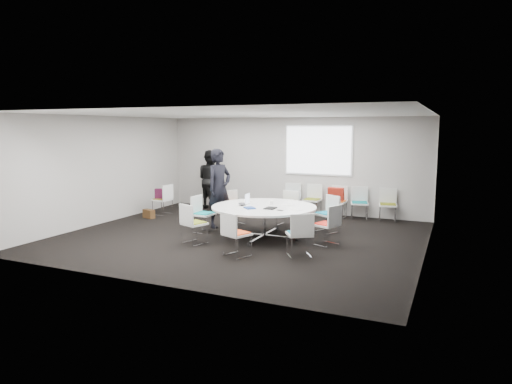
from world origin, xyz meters
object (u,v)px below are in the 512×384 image
at_px(chair_back_c, 337,208).
at_px(chair_ring_b, 327,221).
at_px(chair_ring_c, 288,215).
at_px(chair_ring_h, 299,243).
at_px(chair_back_d, 359,209).
at_px(chair_spare_left, 163,205).
at_px(chair_ring_a, 327,233).
at_px(chair_ring_f, 194,231).
at_px(cup, 272,203).
at_px(person_back, 210,179).
at_px(maroon_bag, 162,194).
at_px(chair_back_a, 292,204).
at_px(conference_table, 264,214).
at_px(chair_ring_g, 236,243).
at_px(person_main, 219,188).
at_px(chair_person_back, 213,199).
at_px(laptop, 244,204).
at_px(chair_back_b, 312,206).
at_px(chair_back_e, 388,211).
at_px(chair_ring_d, 235,214).
at_px(chair_ring_e, 203,221).
at_px(brown_bag, 149,214).

bearing_deg(chair_back_c, chair_ring_b, 98.09).
bearing_deg(chair_ring_c, chair_back_c, -113.19).
height_order(chair_ring_b, chair_ring_h, same).
distance_m(chair_back_d, chair_spare_left, 5.57).
bearing_deg(chair_ring_a, chair_back_d, 20.95).
distance_m(chair_ring_f, cup, 1.92).
height_order(person_back, maroon_bag, person_back).
bearing_deg(chair_spare_left, chair_back_a, -60.27).
bearing_deg(person_back, chair_ring_c, 176.29).
xyz_separation_m(conference_table, chair_ring_g, (0.11, -1.64, -0.28)).
relative_size(chair_ring_g, person_main, 0.45).
height_order(chair_back_c, maroon_bag, chair_back_c).
bearing_deg(cup, chair_ring_g, -89.35).
bearing_deg(cup, chair_ring_a, -13.30).
bearing_deg(cup, person_main, 166.68).
distance_m(chair_person_back, maroon_bag, 1.86).
bearing_deg(laptop, person_main, 25.90).
height_order(chair_back_b, chair_back_e, same).
xyz_separation_m(chair_ring_a, chair_back_a, (-1.89, 3.13, 0.00)).
bearing_deg(maroon_bag, chair_back_a, 26.38).
bearing_deg(chair_ring_a, person_main, 98.98).
height_order(chair_back_d, chair_spare_left, same).
bearing_deg(chair_back_b, conference_table, 88.79).
height_order(chair_back_c, laptop, chair_back_c).
xyz_separation_m(chair_ring_d, chair_person_back, (-1.78, 2.06, 0.00)).
relative_size(chair_ring_a, chair_back_c, 1.00).
relative_size(person_back, maroon_bag, 4.54).
bearing_deg(person_back, chair_person_back, -71.06).
distance_m(chair_ring_e, chair_back_a, 3.34).
bearing_deg(chair_ring_d, cup, 87.55).
bearing_deg(chair_ring_a, brown_bag, 102.74).
height_order(chair_ring_a, chair_ring_c, same).
height_order(chair_ring_d, person_main, person_main).
relative_size(conference_table, chair_back_d, 2.70).
height_order(chair_back_e, chair_spare_left, same).
bearing_deg(chair_person_back, brown_bag, 94.28).
height_order(chair_ring_h, chair_spare_left, same).
relative_size(chair_ring_a, chair_ring_f, 1.00).
height_order(chair_ring_g, chair_back_a, same).
xyz_separation_m(chair_ring_a, chair_ring_e, (-3.03, -0.01, 0.00)).
bearing_deg(chair_ring_d, chair_back_b, 171.42).
bearing_deg(chair_back_b, cup, 90.22).
relative_size(chair_ring_b, chair_ring_d, 1.00).
bearing_deg(chair_person_back, chair_ring_b, 179.24).
distance_m(chair_back_d, cup, 3.20).
bearing_deg(chair_person_back, chair_back_d, -156.03).
height_order(chair_back_e, person_back, person_back).
xyz_separation_m(chair_ring_e, chair_back_e, (3.86, 3.14, 0.00)).
bearing_deg(chair_back_e, chair_ring_e, 29.02).
xyz_separation_m(person_back, cup, (3.11, -2.63, -0.13)).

